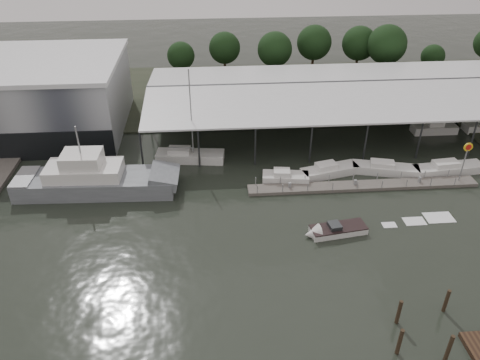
{
  "coord_description": "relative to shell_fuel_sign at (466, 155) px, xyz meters",
  "views": [
    {
      "loc": [
        -3.53,
        -36.59,
        30.62
      ],
      "look_at": [
        -0.06,
        8.73,
        2.5
      ],
      "focal_mm": 35.0,
      "sensor_mm": 36.0,
      "label": 1
    }
  ],
  "objects": [
    {
      "name": "mooring_pilings",
      "position": [
        -13.25,
        -24.03,
        -2.93
      ],
      "size": [
        6.22,
        8.09,
        3.47
      ],
      "color": "#34291A",
      "rests_on": "ground"
    },
    {
      "name": "horizon_tree_line",
      "position": [
        -3.36,
        38.21,
        2.17
      ],
      "size": [
        69.38,
        11.13,
        10.57
      ],
      "color": "#312216",
      "rests_on": "ground"
    },
    {
      "name": "shell_fuel_sign",
      "position": [
        0.0,
        0.0,
        0.0
      ],
      "size": [
        1.1,
        0.18,
        5.55
      ],
      "color": "gray",
      "rests_on": "ground"
    },
    {
      "name": "moored_cruiser_2",
      "position": [
        -8.24,
        3.15,
        -3.31
      ],
      "size": [
        8.54,
        4.13,
        1.7
      ],
      "rotation": [
        0.0,
        0.0,
        -0.24
      ],
      "color": "silver",
      "rests_on": "ground"
    },
    {
      "name": "ground",
      "position": [
        -27.0,
        -9.99,
        -3.93
      ],
      "size": [
        200.0,
        200.0,
        0.0
      ],
      "primitive_type": "plane",
      "color": "black",
      "rests_on": "ground"
    },
    {
      "name": "land_strip_far",
      "position": [
        -27.0,
        32.01,
        -3.83
      ],
      "size": [
        140.0,
        30.0,
        0.3
      ],
      "color": "#33382A",
      "rests_on": "ground"
    },
    {
      "name": "covered_boat_shed",
      "position": [
        -10.0,
        18.01,
        2.2
      ],
      "size": [
        58.24,
        24.0,
        6.96
      ],
      "color": "silver",
      "rests_on": "ground"
    },
    {
      "name": "moored_cruiser_1",
      "position": [
        -15.42,
        3.2,
        -3.31
      ],
      "size": [
        7.66,
        3.95,
        1.7
      ],
      "rotation": [
        0.0,
        0.0,
        0.25
      ],
      "color": "silver",
      "rests_on": "ground"
    },
    {
      "name": "grey_trawler",
      "position": [
        -43.88,
        1.57,
        -2.35
      ],
      "size": [
        19.29,
        5.67,
        8.84
      ],
      "rotation": [
        0.0,
        0.0,
        -0.04
      ],
      "color": "slate",
      "rests_on": "ground"
    },
    {
      "name": "moored_cruiser_3",
      "position": [
        -0.24,
        2.55,
        -3.31
      ],
      "size": [
        9.24,
        3.03,
        1.7
      ],
      "rotation": [
        0.0,
        0.0,
        0.09
      ],
      "color": "silver",
      "rests_on": "ground"
    },
    {
      "name": "white_sailboat",
      "position": [
        -33.13,
        8.29,
        -3.27
      ],
      "size": [
        9.2,
        3.67,
        12.75
      ],
      "rotation": [
        0.0,
        0.0,
        -0.12
      ],
      "color": "silver",
      "rests_on": "ground"
    },
    {
      "name": "moored_cruiser_0",
      "position": [
        -21.25,
        1.99,
        -3.31
      ],
      "size": [
        5.88,
        2.91,
        1.7
      ],
      "rotation": [
        0.0,
        0.0,
        -0.13
      ],
      "color": "silver",
      "rests_on": "ground"
    },
    {
      "name": "floating_dock",
      "position": [
        -12.0,
        0.01,
        -3.72
      ],
      "size": [
        28.0,
        2.0,
        1.4
      ],
      "color": "#625D56",
      "rests_on": "ground"
    },
    {
      "name": "storage_warehouse",
      "position": [
        -55.0,
        19.95,
        1.36
      ],
      "size": [
        24.5,
        20.5,
        10.5
      ],
      "color": "#92979B",
      "rests_on": "ground"
    },
    {
      "name": "speedboat_underway",
      "position": [
        -17.83,
        -8.65,
        -3.53
      ],
      "size": [
        17.55,
        4.58,
        2.0
      ],
      "rotation": [
        0.0,
        0.0,
        3.29
      ],
      "color": "silver",
      "rests_on": "ground"
    }
  ]
}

